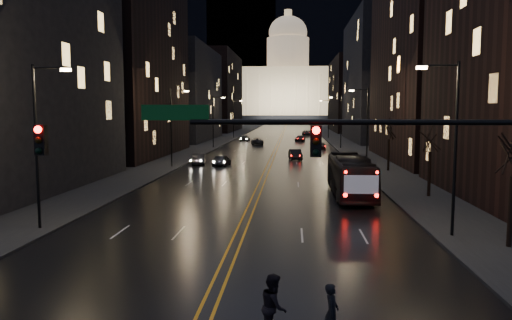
% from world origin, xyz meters
% --- Properties ---
extents(ground, '(900.00, 900.00, 0.00)m').
position_xyz_m(ground, '(0.00, 0.00, 0.00)').
color(ground, black).
rests_on(ground, ground).
extents(road, '(20.00, 320.00, 0.02)m').
position_xyz_m(road, '(0.00, 130.00, 0.01)').
color(road, black).
rests_on(road, ground).
extents(sidewalk_left, '(8.00, 320.00, 0.16)m').
position_xyz_m(sidewalk_left, '(-14.00, 130.00, 0.08)').
color(sidewalk_left, black).
rests_on(sidewalk_left, ground).
extents(sidewalk_right, '(8.00, 320.00, 0.16)m').
position_xyz_m(sidewalk_right, '(14.00, 130.00, 0.08)').
color(sidewalk_right, black).
rests_on(sidewalk_right, ground).
extents(center_line, '(0.62, 320.00, 0.01)m').
position_xyz_m(center_line, '(0.00, 130.00, 0.03)').
color(center_line, orange).
rests_on(center_line, road).
extents(building_left_mid, '(12.00, 30.00, 28.00)m').
position_xyz_m(building_left_mid, '(-21.00, 54.00, 14.00)').
color(building_left_mid, black).
rests_on(building_left_mid, ground).
extents(building_left_far, '(12.00, 34.00, 20.00)m').
position_xyz_m(building_left_far, '(-21.00, 92.00, 10.00)').
color(building_left_far, black).
rests_on(building_left_far, ground).
extents(building_left_dist, '(12.00, 40.00, 24.00)m').
position_xyz_m(building_left_dist, '(-21.00, 140.00, 12.00)').
color(building_left_dist, black).
rests_on(building_left_dist, ground).
extents(building_right_tall, '(12.00, 30.00, 38.00)m').
position_xyz_m(building_right_tall, '(21.00, 50.00, 19.00)').
color(building_right_tall, black).
rests_on(building_right_tall, ground).
extents(building_right_mid, '(12.00, 34.00, 26.00)m').
position_xyz_m(building_right_mid, '(21.00, 92.00, 13.00)').
color(building_right_mid, black).
rests_on(building_right_mid, ground).
extents(building_right_dist, '(12.00, 40.00, 22.00)m').
position_xyz_m(building_right_dist, '(21.00, 140.00, 11.00)').
color(building_right_dist, black).
rests_on(building_right_dist, ground).
extents(mountain_ridge, '(520.00, 60.00, 130.00)m').
position_xyz_m(mountain_ridge, '(40.00, 380.00, 65.00)').
color(mountain_ridge, black).
rests_on(mountain_ridge, ground).
extents(capitol, '(90.00, 50.00, 58.50)m').
position_xyz_m(capitol, '(0.00, 250.00, 17.15)').
color(capitol, black).
rests_on(capitol, ground).
extents(traffic_signal, '(17.29, 0.45, 7.00)m').
position_xyz_m(traffic_signal, '(5.91, -0.00, 5.10)').
color(traffic_signal, black).
rests_on(traffic_signal, ground).
extents(streetlamp_right_near, '(2.13, 0.25, 9.00)m').
position_xyz_m(streetlamp_right_near, '(10.81, 10.00, 5.08)').
color(streetlamp_right_near, black).
rests_on(streetlamp_right_near, ground).
extents(streetlamp_left_near, '(2.13, 0.25, 9.00)m').
position_xyz_m(streetlamp_left_near, '(-10.81, 10.00, 5.08)').
color(streetlamp_left_near, black).
rests_on(streetlamp_left_near, ground).
extents(streetlamp_right_mid, '(2.13, 0.25, 9.00)m').
position_xyz_m(streetlamp_right_mid, '(10.81, 40.00, 5.08)').
color(streetlamp_right_mid, black).
rests_on(streetlamp_right_mid, ground).
extents(streetlamp_left_mid, '(2.13, 0.25, 9.00)m').
position_xyz_m(streetlamp_left_mid, '(-10.81, 40.00, 5.08)').
color(streetlamp_left_mid, black).
rests_on(streetlamp_left_mid, ground).
extents(streetlamp_right_far, '(2.13, 0.25, 9.00)m').
position_xyz_m(streetlamp_right_far, '(10.81, 70.00, 5.08)').
color(streetlamp_right_far, black).
rests_on(streetlamp_right_far, ground).
extents(streetlamp_left_far, '(2.13, 0.25, 9.00)m').
position_xyz_m(streetlamp_left_far, '(-10.81, 70.00, 5.08)').
color(streetlamp_left_far, black).
rests_on(streetlamp_left_far, ground).
extents(streetlamp_right_dist, '(2.13, 0.25, 9.00)m').
position_xyz_m(streetlamp_right_dist, '(10.81, 100.00, 5.08)').
color(streetlamp_right_dist, black).
rests_on(streetlamp_right_dist, ground).
extents(streetlamp_left_dist, '(2.13, 0.25, 9.00)m').
position_xyz_m(streetlamp_left_dist, '(-10.81, 100.00, 5.08)').
color(streetlamp_left_dist, black).
rests_on(streetlamp_left_dist, ground).
extents(tree_right_mid, '(2.40, 2.40, 6.65)m').
position_xyz_m(tree_right_mid, '(13.00, 22.00, 4.53)').
color(tree_right_mid, black).
rests_on(tree_right_mid, ground).
extents(tree_right_far, '(2.40, 2.40, 6.65)m').
position_xyz_m(tree_right_far, '(13.00, 38.00, 4.53)').
color(tree_right_far, black).
rests_on(tree_right_far, ground).
extents(bus, '(2.70, 11.19, 3.11)m').
position_xyz_m(bus, '(7.21, 22.36, 1.56)').
color(bus, black).
rests_on(bus, ground).
extents(oncoming_car_a, '(2.04, 4.25, 1.40)m').
position_xyz_m(oncoming_car_a, '(-5.57, 42.15, 0.70)').
color(oncoming_car_a, black).
rests_on(oncoming_car_a, ground).
extents(oncoming_car_b, '(1.99, 4.41, 1.40)m').
position_xyz_m(oncoming_car_b, '(-8.50, 43.51, 0.70)').
color(oncoming_car_b, black).
rests_on(oncoming_car_b, ground).
extents(oncoming_car_c, '(2.78, 4.95, 1.31)m').
position_xyz_m(oncoming_car_c, '(-3.96, 78.83, 0.65)').
color(oncoming_car_c, black).
rests_on(oncoming_car_c, ground).
extents(oncoming_car_d, '(2.08, 4.59, 1.30)m').
position_xyz_m(oncoming_car_d, '(-7.25, 88.34, 0.65)').
color(oncoming_car_d, black).
rests_on(oncoming_car_d, ground).
extents(receding_car_a, '(1.95, 4.34, 1.38)m').
position_xyz_m(receding_car_a, '(3.16, 50.27, 0.69)').
color(receding_car_a, black).
rests_on(receding_car_a, ground).
extents(receding_car_b, '(1.89, 4.13, 1.37)m').
position_xyz_m(receding_car_b, '(7.49, 67.19, 0.69)').
color(receding_car_b, black).
rests_on(receding_car_b, ground).
extents(receding_car_c, '(2.38, 4.62, 1.28)m').
position_xyz_m(receding_car_c, '(4.36, 89.02, 0.64)').
color(receding_car_c, black).
rests_on(receding_car_c, ground).
extents(receding_car_d, '(2.52, 5.32, 1.47)m').
position_xyz_m(receding_car_d, '(6.40, 112.49, 0.73)').
color(receding_car_d, black).
rests_on(receding_car_d, ground).
extents(pedestrian_a, '(0.52, 0.68, 1.67)m').
position_xyz_m(pedestrian_a, '(3.92, -2.00, 0.84)').
color(pedestrian_a, black).
rests_on(pedestrian_a, ground).
extents(pedestrian_b, '(0.57, 0.96, 1.92)m').
position_xyz_m(pedestrian_b, '(2.26, -2.00, 0.96)').
color(pedestrian_b, black).
rests_on(pedestrian_b, ground).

